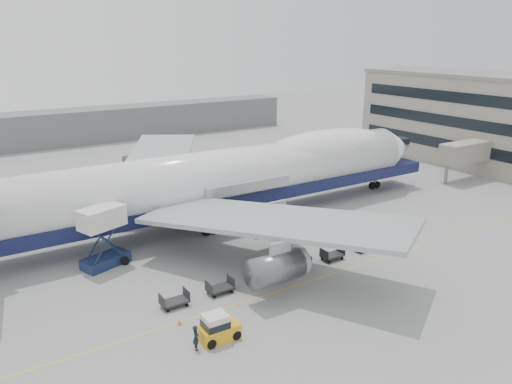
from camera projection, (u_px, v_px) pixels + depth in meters
ground at (284, 255)px, 51.29m from camera, size 260.00×260.00×0.00m
apron_line at (322, 278)px, 46.46m from camera, size 60.00×0.15×0.01m
hangar at (44, 129)px, 101.49m from camera, size 110.00×8.00×7.00m
airliner at (231, 175)px, 59.62m from camera, size 67.00×55.30×19.98m
catering_truck at (103, 233)px, 47.97m from camera, size 5.01×4.14×6.00m
baggage_tug at (218, 328)px, 36.63m from camera, size 2.95×1.67×2.14m
ground_worker at (196, 337)px, 35.50m from camera, size 0.59×0.78×1.93m
traffic_cone at (179, 322)px, 38.74m from camera, size 0.35×0.35×0.51m
dolly_0 at (174, 301)px, 41.31m from camera, size 2.30×1.35×1.30m
dolly_1 at (220, 287)px, 43.51m from camera, size 2.30×1.35×1.30m
dolly_2 at (261, 275)px, 45.71m from camera, size 2.30×1.35×1.30m
dolly_3 at (298, 265)px, 47.91m from camera, size 2.30×1.35×1.30m
dolly_4 at (332, 255)px, 50.11m from camera, size 2.30×1.35×1.30m
dolly_5 at (363, 245)px, 52.31m from camera, size 2.30×1.35×1.30m
dolly_6 at (392, 237)px, 54.51m from camera, size 2.30×1.35×1.30m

